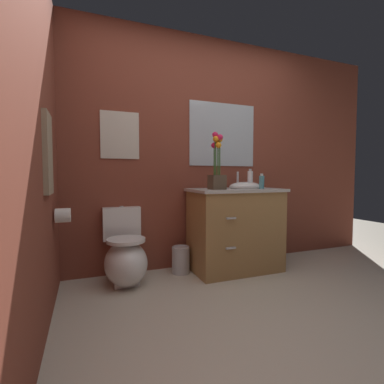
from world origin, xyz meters
name	(u,v)px	position (x,y,z in m)	size (l,w,h in m)	color
ground_plane	(290,335)	(0.00, 0.00, 0.00)	(9.34, 9.34, 0.00)	beige
wall_back	(214,153)	(0.20, 1.51, 1.25)	(4.36, 0.05, 2.50)	brown
wall_left	(34,129)	(-1.43, 0.45, 1.25)	(0.05, 4.17, 2.50)	brown
toilet	(125,257)	(-0.84, 1.22, 0.24)	(0.38, 0.59, 0.69)	white
vanity_cabinet	(235,228)	(0.30, 1.19, 0.44)	(0.94, 0.56, 1.03)	#9E7242
flower_vase	(217,169)	(0.03, 1.09, 1.05)	(0.14, 0.14, 0.55)	#4C3D2D
soap_bottle	(250,179)	(0.50, 1.24, 0.95)	(0.06, 0.06, 0.21)	white
lotion_bottle	(262,182)	(0.54, 1.08, 0.93)	(0.05, 0.05, 0.16)	teal
trash_bin	(181,260)	(-0.27, 1.30, 0.14)	(0.18, 0.18, 0.27)	#B7B7BC
wall_poster	(120,135)	(-0.84, 1.48, 1.39)	(0.37, 0.01, 0.46)	beige
wall_mirror	(223,135)	(0.29, 1.48, 1.45)	(0.80, 0.01, 0.70)	#B2BCC6
hanging_towel	(48,154)	(-1.39, 0.67, 1.13)	(0.03, 0.28, 0.52)	gray
toilet_paper_roll	(63,215)	(-1.33, 1.02, 0.68)	(0.11, 0.11, 0.11)	white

